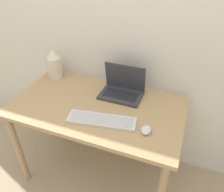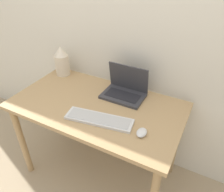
# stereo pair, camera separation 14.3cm
# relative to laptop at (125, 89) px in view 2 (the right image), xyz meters

# --- Properties ---
(wall_back) EXTENTS (6.00, 0.05, 2.50)m
(wall_back) POSITION_rel_laptop_xyz_m (-0.13, 0.20, 0.44)
(wall_back) COLOR silver
(wall_back) RESTS_ON ground_plane
(desk) EXTENTS (1.24, 0.69, 0.76)m
(desk) POSITION_rel_laptop_xyz_m (-0.13, -0.20, -0.15)
(desk) COLOR tan
(desk) RESTS_ON ground_plane
(laptop) EXTENTS (0.31, 0.22, 0.23)m
(laptop) POSITION_rel_laptop_xyz_m (0.00, 0.00, 0.00)
(laptop) COLOR #333338
(laptop) RESTS_ON desk
(keyboard) EXTENTS (0.46, 0.20, 0.02)m
(keyboard) POSITION_rel_laptop_xyz_m (-0.02, -0.35, -0.04)
(keyboard) COLOR silver
(keyboard) RESTS_ON desk
(mouse) EXTENTS (0.06, 0.09, 0.03)m
(mouse) POSITION_rel_laptop_xyz_m (0.27, -0.34, -0.04)
(mouse) COLOR silver
(mouse) RESTS_ON desk
(vase) EXTENTS (0.12, 0.12, 0.26)m
(vase) POSITION_rel_laptop_xyz_m (-0.63, 0.05, 0.08)
(vase) COLOR beige
(vase) RESTS_ON desk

